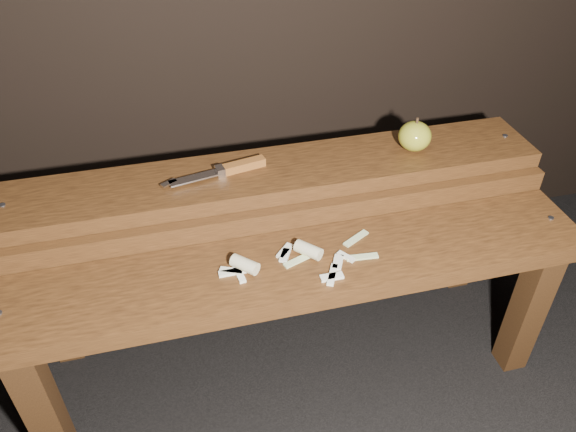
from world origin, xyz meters
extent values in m
plane|color=black|center=(0.00, 0.00, 0.00)|extent=(60.00, 60.00, 0.00)
cube|color=#321C0C|center=(-0.54, -0.10, 0.19)|extent=(0.06, 0.06, 0.38)
cube|color=#321C0C|center=(0.54, -0.10, 0.19)|extent=(0.06, 0.06, 0.38)
cube|color=#42250F|center=(0.00, -0.05, 0.40)|extent=(1.20, 0.20, 0.04)
cylinder|color=slate|center=(0.56, -0.05, 0.42)|extent=(0.01, 0.01, 0.00)
cube|color=#321C0C|center=(-0.54, 0.20, 0.23)|extent=(0.06, 0.06, 0.46)
cube|color=#321C0C|center=(0.54, 0.20, 0.23)|extent=(0.06, 0.06, 0.46)
cube|color=#42250F|center=(0.00, 0.07, 0.44)|extent=(1.20, 0.02, 0.05)
cube|color=#42250F|center=(0.00, 0.17, 0.48)|extent=(1.20, 0.18, 0.04)
cylinder|color=slate|center=(-0.56, 0.17, 0.50)|extent=(0.01, 0.01, 0.00)
cylinder|color=slate|center=(0.56, 0.17, 0.50)|extent=(0.01, 0.01, 0.00)
ellipsoid|color=olive|center=(0.32, 0.17, 0.53)|extent=(0.07, 0.07, 0.07)
cylinder|color=#382314|center=(0.32, 0.17, 0.57)|extent=(0.01, 0.01, 0.01)
cube|color=brown|center=(-0.07, 0.18, 0.51)|extent=(0.10, 0.04, 0.02)
cube|color=silver|center=(-0.12, 0.17, 0.51)|extent=(0.02, 0.03, 0.02)
cube|color=silver|center=(-0.18, 0.16, 0.51)|extent=(0.11, 0.04, 0.00)
cube|color=silver|center=(-0.23, 0.15, 0.51)|extent=(0.04, 0.03, 0.00)
cube|color=beige|center=(-0.14, -0.05, 0.42)|extent=(0.05, 0.01, 0.01)
cube|color=beige|center=(0.04, -0.11, 0.42)|extent=(0.04, 0.02, 0.01)
cube|color=beige|center=(-0.03, -0.03, 0.42)|extent=(0.03, 0.04, 0.01)
cube|color=beige|center=(-0.03, -0.02, 0.42)|extent=(0.04, 0.04, 0.01)
cube|color=beige|center=(0.09, -0.06, 0.42)|extent=(0.03, 0.04, 0.01)
cube|color=beige|center=(-0.13, -0.06, 0.42)|extent=(0.02, 0.05, 0.01)
cube|color=beige|center=(-0.14, -0.05, 0.42)|extent=(0.05, 0.03, 0.01)
cube|color=beige|center=(0.05, -0.10, 0.42)|extent=(0.04, 0.06, 0.01)
cube|color=beige|center=(0.07, -0.07, 0.42)|extent=(0.03, 0.04, 0.01)
cylinder|color=#C9BB8C|center=(0.02, -0.04, 0.43)|extent=(0.06, 0.06, 0.03)
cylinder|color=#C9BB8C|center=(-0.11, -0.05, 0.43)|extent=(0.06, 0.06, 0.03)
cube|color=#BCC988|center=(0.12, -0.07, 0.42)|extent=(0.07, 0.02, 0.00)
cube|color=#BCC988|center=(0.13, -0.01, 0.42)|extent=(0.06, 0.04, 0.00)
cube|color=#BCC988|center=(-0.01, -0.05, 0.42)|extent=(0.07, 0.04, 0.00)
camera|label=1|loc=(-0.22, -0.83, 1.18)|focal=35.00mm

